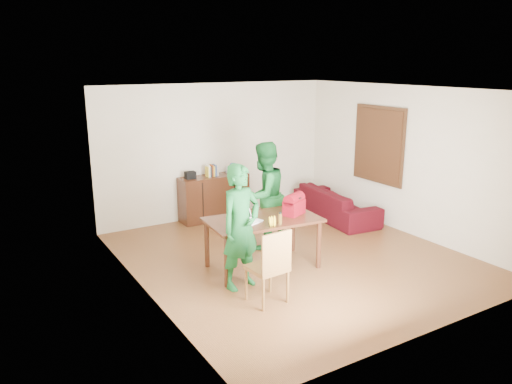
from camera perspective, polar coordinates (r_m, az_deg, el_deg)
room at (r=7.98m, az=4.07°, el=1.65°), size 5.20×5.70×2.90m
table at (r=7.62m, az=0.78°, el=-3.77°), size 1.77×1.10×0.79m
chair at (r=6.69m, az=1.34°, el=-10.12°), size 0.50×0.48×1.03m
person_near at (r=6.92m, az=-1.75°, el=-4.00°), size 0.73×0.56×1.78m
person_far at (r=8.41m, az=0.91°, el=-0.41°), size 1.05×0.92×1.83m
laptop at (r=7.40m, az=-0.59°, el=-3.16°), size 0.38×0.32×0.23m
bananas at (r=7.24m, az=1.88°, el=-3.71°), size 0.16×0.11×0.06m
bottle at (r=7.31m, az=2.76°, el=-3.01°), size 0.07×0.07×0.18m
red_bag at (r=7.77m, az=4.38°, el=-1.62°), size 0.42×0.34×0.27m
sofa at (r=10.28m, az=9.10°, el=-1.30°), size 1.02×2.15×0.61m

